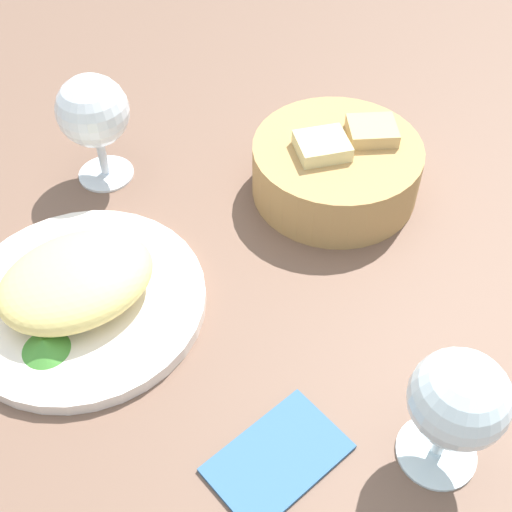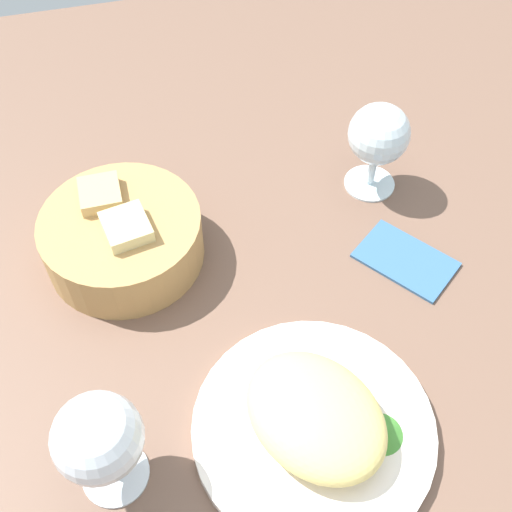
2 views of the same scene
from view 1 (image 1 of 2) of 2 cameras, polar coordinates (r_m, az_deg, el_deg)
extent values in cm
cube|color=brown|center=(68.09, -4.37, -1.95)|extent=(140.00, 140.00, 2.00)
cylinder|color=white|center=(66.01, -14.59, -3.75)|extent=(23.61, 23.61, 1.40)
ellipsoid|color=#EED579|center=(63.70, -15.11, -2.01)|extent=(18.29, 16.95, 4.78)
cone|color=#438D33|center=(62.03, -17.62, -7.26)|extent=(4.32, 4.32, 1.42)
cylinder|color=tan|center=(74.12, 6.82, 7.37)|extent=(18.29, 18.29, 6.27)
cube|color=tan|center=(74.63, 9.71, 9.40)|extent=(5.12, 4.62, 5.09)
cube|color=beige|center=(71.91, 5.57, 8.19)|extent=(6.06, 5.64, 5.28)
cylinder|color=silver|center=(58.01, 15.14, -15.81)|extent=(6.50, 6.50, 0.60)
cylinder|color=silver|center=(55.91, 15.64, -14.69)|extent=(1.00, 1.00, 4.24)
sphere|color=silver|center=(50.96, 16.99, -11.60)|extent=(7.49, 7.49, 7.49)
cylinder|color=silver|center=(79.41, -12.69, 6.95)|extent=(6.29, 6.29, 0.60)
cylinder|color=silver|center=(77.84, -12.99, 8.34)|extent=(1.00, 1.00, 4.39)
sphere|color=silver|center=(74.22, -13.79, 11.97)|extent=(7.84, 7.84, 7.84)
cube|color=#35608C|center=(55.85, 1.87, -16.80)|extent=(12.99, 12.26, 0.80)
camera|label=2|loc=(0.64, -56.46, 41.99)|focal=45.04mm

